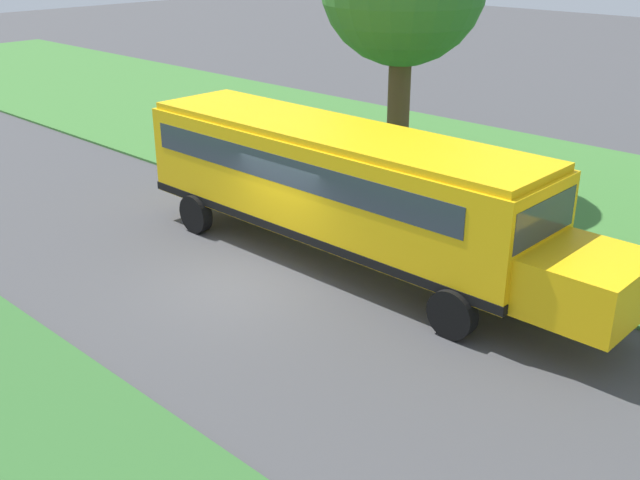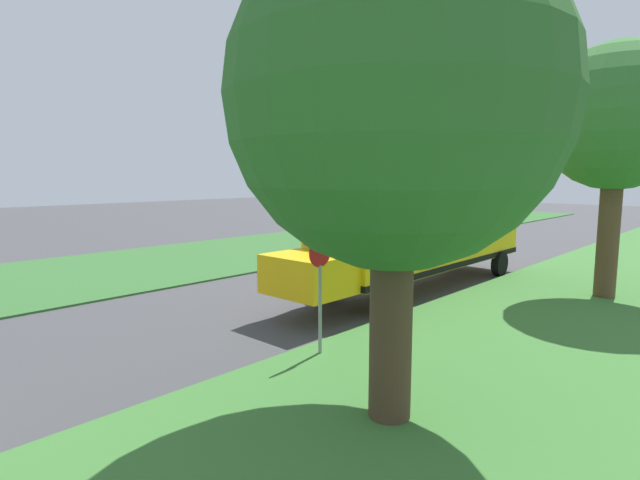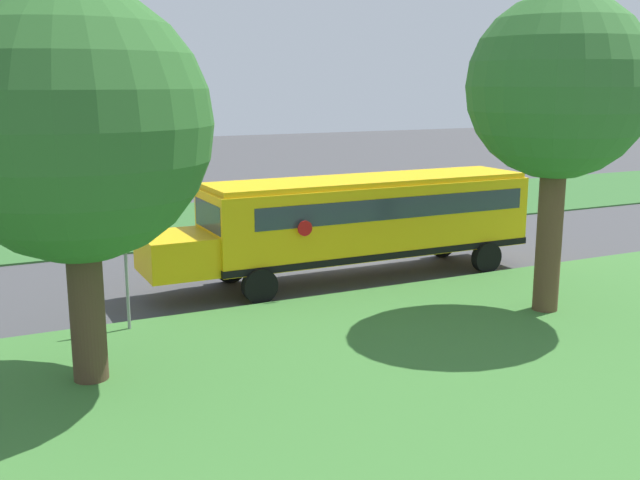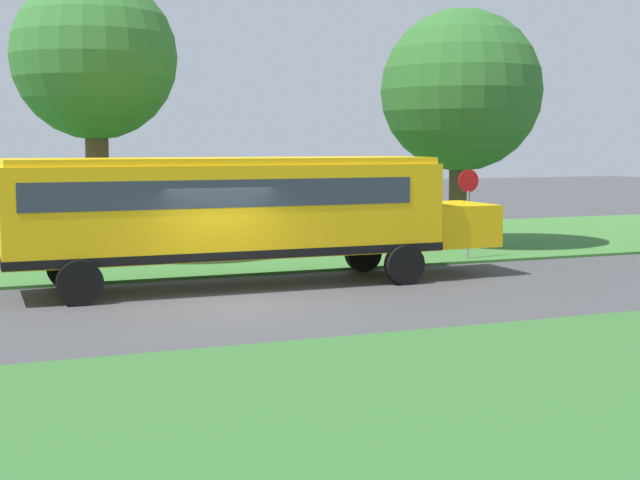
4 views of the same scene
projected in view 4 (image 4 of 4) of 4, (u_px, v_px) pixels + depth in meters
ground_plane at (236, 305)px, 19.35m from camera, size 120.00×120.00×0.00m
grass_verge at (149, 252)px, 28.59m from camera, size 12.00×80.00×0.08m
grass_far_side at (439, 425)px, 11.02m from camera, size 10.00×80.00×0.07m
school_bus at (239, 208)px, 21.75m from camera, size 2.85×12.42×3.16m
oak_tree_beside_bus at (98, 62)px, 25.43m from camera, size 4.69×4.69×8.29m
oak_tree_roadside_mid at (460, 89)px, 29.37m from camera, size 5.32×5.32×7.91m
stop_sign at (468, 203)px, 26.53m from camera, size 0.08×0.68×2.74m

